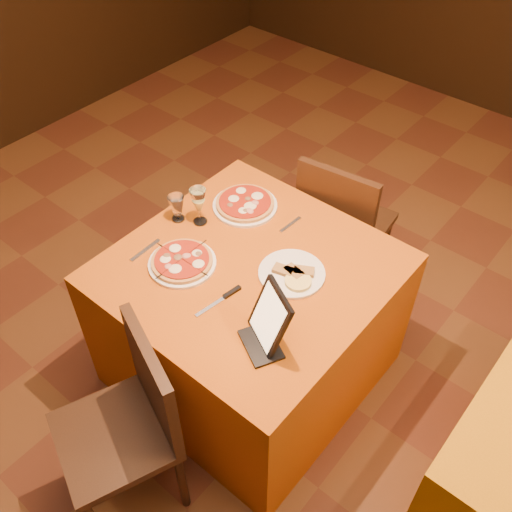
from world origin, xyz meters
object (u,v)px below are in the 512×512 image
Objects in this scene: chair_main_far at (347,223)px; wine_glass at (199,206)px; tablet at (270,317)px; water_glass at (177,208)px; chair_main_near at (114,436)px; main_table at (251,322)px; pizza_near at (182,262)px; pizza_far at (245,204)px.

wine_glass is (-0.36, -0.73, 0.39)m from chair_main_far.
water_glass is at bearing -171.29° from tablet.
wine_glass is at bearing 133.73° from chair_main_near.
pizza_near is (-0.23, -0.18, 0.39)m from main_table.
chair_main_far is (-0.00, 1.61, 0.00)m from chair_main_near.
chair_main_far is 3.73× the size of tablet.
wine_glass reaches higher than pizza_far.
water_glass is at bearing -150.93° from wine_glass.
chair_main_far is at bearing 63.65° from wine_glass.
main_table is 8.46× the size of water_glass.
pizza_near is (-0.23, 0.63, 0.31)m from chair_main_near.
wine_glass is at bearing 118.17° from pizza_near.
pizza_near is 0.29m from wine_glass.
pizza_far is at bearing 133.78° from main_table.
pizza_far is at bearing 125.46° from chair_main_near.
pizza_far is at bearing 54.60° from chair_main_far.
main_table is at bearing -2.50° from water_glass.
wine_glass is (-0.36, 0.88, 0.39)m from chair_main_near.
chair_main_near is at bearing -61.35° from water_glass.
pizza_far is at bearing 55.87° from water_glass.
chair_main_far is at bearing 59.85° from water_glass.
pizza_near is 1.52× the size of wine_glass.
wine_glass is 1.46× the size of water_glass.
water_glass is (-0.22, 0.20, 0.05)m from pizza_near.
wine_glass is (-0.36, 0.07, 0.47)m from main_table.
chair_main_far reaches higher than pizza_far.
chair_main_far is 3.14× the size of pizza_near.
main_table is at bearing -46.22° from pizza_far.
tablet is (0.52, -0.06, 0.10)m from pizza_near.
water_glass is (-0.45, -0.78, 0.36)m from chair_main_far.
chair_main_far is (-0.00, 0.80, 0.08)m from main_table.
chair_main_near is at bearing -89.88° from tablet.
chair_main_near is 1.61m from chair_main_far.
water_glass is (-0.09, -0.05, -0.03)m from wine_glass.
tablet is (0.30, -1.03, 0.41)m from chair_main_far.
water_glass is at bearing 138.86° from pizza_near.
wine_glass is at bearing 168.87° from main_table.
tablet reaches higher than chair_main_far.
tablet is at bearing -38.47° from main_table.
chair_main_far reaches higher than main_table.
chair_main_far is 0.66m from pizza_far.
pizza_far is 1.61× the size of wine_glass.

